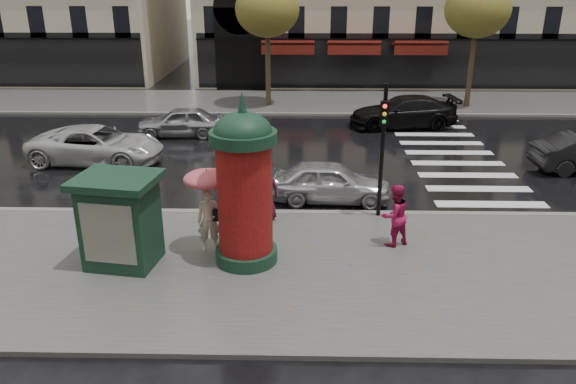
{
  "coord_description": "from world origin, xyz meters",
  "views": [
    {
      "loc": [
        -0.22,
        -12.91,
        7.02
      ],
      "look_at": [
        -0.54,
        1.5,
        1.36
      ],
      "focal_mm": 35.0,
      "sensor_mm": 36.0,
      "label": 1
    }
  ],
  "objects_px": {
    "morris_column": "(244,184)",
    "car_black": "(403,112)",
    "man_burgundy": "(265,192)",
    "newsstand": "(120,220)",
    "car_silver": "(330,182)",
    "traffic_light": "(383,139)",
    "car_white": "(97,145)",
    "woman_umbrella": "(208,197)",
    "car_far_silver": "(180,122)",
    "woman_red": "(395,215)"
  },
  "relations": [
    {
      "from": "man_burgundy",
      "to": "car_far_silver",
      "type": "distance_m",
      "value": 10.52
    },
    {
      "from": "woman_red",
      "to": "morris_column",
      "type": "xyz_separation_m",
      "value": [
        -3.89,
        -0.97,
        1.23
      ]
    },
    {
      "from": "man_burgundy",
      "to": "newsstand",
      "type": "distance_m",
      "value": 4.4
    },
    {
      "from": "traffic_light",
      "to": "car_silver",
      "type": "relative_size",
      "value": 1.02
    },
    {
      "from": "woman_umbrella",
      "to": "car_silver",
      "type": "height_order",
      "value": "woman_umbrella"
    },
    {
      "from": "woman_red",
      "to": "car_black",
      "type": "distance_m",
      "value": 13.17
    },
    {
      "from": "traffic_light",
      "to": "car_silver",
      "type": "bearing_deg",
      "value": 133.31
    },
    {
      "from": "woman_red",
      "to": "car_white",
      "type": "relative_size",
      "value": 0.33
    },
    {
      "from": "woman_umbrella",
      "to": "traffic_light",
      "type": "distance_m",
      "value": 5.36
    },
    {
      "from": "morris_column",
      "to": "car_far_silver",
      "type": "bearing_deg",
      "value": 108.87
    },
    {
      "from": "woman_red",
      "to": "morris_column",
      "type": "bearing_deg",
      "value": -14.32
    },
    {
      "from": "woman_umbrella",
      "to": "man_burgundy",
      "type": "xyz_separation_m",
      "value": [
        1.35,
        2.0,
        -0.64
      ]
    },
    {
      "from": "newsstand",
      "to": "car_black",
      "type": "xyz_separation_m",
      "value": [
        9.38,
        14.13,
        -0.58
      ]
    },
    {
      "from": "car_silver",
      "to": "woman_red",
      "type": "bearing_deg",
      "value": -152.99
    },
    {
      "from": "woman_umbrella",
      "to": "car_far_silver",
      "type": "bearing_deg",
      "value": 105.12
    },
    {
      "from": "traffic_light",
      "to": "car_silver",
      "type": "xyz_separation_m",
      "value": [
        -1.39,
        1.48,
        -1.88
      ]
    },
    {
      "from": "man_burgundy",
      "to": "traffic_light",
      "type": "bearing_deg",
      "value": 158.22
    },
    {
      "from": "woman_red",
      "to": "car_white",
      "type": "height_order",
      "value": "woman_red"
    },
    {
      "from": "morris_column",
      "to": "traffic_light",
      "type": "distance_m",
      "value": 4.72
    },
    {
      "from": "traffic_light",
      "to": "car_far_silver",
      "type": "bearing_deg",
      "value": 130.51
    },
    {
      "from": "car_silver",
      "to": "car_white",
      "type": "bearing_deg",
      "value": 69.49
    },
    {
      "from": "car_black",
      "to": "woman_red",
      "type": "bearing_deg",
      "value": -17.38
    },
    {
      "from": "woman_red",
      "to": "traffic_light",
      "type": "height_order",
      "value": "traffic_light"
    },
    {
      "from": "newsstand",
      "to": "car_white",
      "type": "xyz_separation_m",
      "value": [
        -3.54,
        8.36,
        -0.6
      ]
    },
    {
      "from": "car_silver",
      "to": "car_white",
      "type": "distance_m",
      "value": 9.73
    },
    {
      "from": "morris_column",
      "to": "car_black",
      "type": "bearing_deg",
      "value": 65.62
    },
    {
      "from": "woman_umbrella",
      "to": "newsstand",
      "type": "bearing_deg",
      "value": -159.65
    },
    {
      "from": "traffic_light",
      "to": "newsstand",
      "type": "xyz_separation_m",
      "value": [
        -6.81,
        -3.09,
        -1.23
      ]
    },
    {
      "from": "traffic_light",
      "to": "car_white",
      "type": "xyz_separation_m",
      "value": [
        -10.35,
        5.27,
        -1.83
      ]
    },
    {
      "from": "traffic_light",
      "to": "car_black",
      "type": "bearing_deg",
      "value": 76.89
    },
    {
      "from": "woman_red",
      "to": "car_far_silver",
      "type": "height_order",
      "value": "woman_red"
    },
    {
      "from": "woman_umbrella",
      "to": "man_burgundy",
      "type": "relative_size",
      "value": 1.31
    },
    {
      "from": "car_far_silver",
      "to": "man_burgundy",
      "type": "bearing_deg",
      "value": 20.22
    },
    {
      "from": "traffic_light",
      "to": "newsstand",
      "type": "bearing_deg",
      "value": -155.62
    },
    {
      "from": "man_burgundy",
      "to": "newsstand",
      "type": "height_order",
      "value": "newsstand"
    },
    {
      "from": "woman_red",
      "to": "car_far_silver",
      "type": "relative_size",
      "value": 0.44
    },
    {
      "from": "woman_umbrella",
      "to": "newsstand",
      "type": "relative_size",
      "value": 0.99
    },
    {
      "from": "car_silver",
      "to": "car_white",
      "type": "relative_size",
      "value": 0.76
    },
    {
      "from": "woman_red",
      "to": "car_black",
      "type": "bearing_deg",
      "value": -128.92
    },
    {
      "from": "morris_column",
      "to": "newsstand",
      "type": "xyz_separation_m",
      "value": [
        -3.08,
        -0.22,
        -0.89
      ]
    },
    {
      "from": "morris_column",
      "to": "car_far_silver",
      "type": "distance_m",
      "value": 12.85
    },
    {
      "from": "car_white",
      "to": "car_silver",
      "type": "bearing_deg",
      "value": -107.58
    },
    {
      "from": "woman_umbrella",
      "to": "car_far_silver",
      "type": "height_order",
      "value": "woman_umbrella"
    },
    {
      "from": "woman_umbrella",
      "to": "woman_red",
      "type": "xyz_separation_m",
      "value": [
        4.9,
        0.42,
        -0.65
      ]
    },
    {
      "from": "man_burgundy",
      "to": "car_white",
      "type": "xyz_separation_m",
      "value": [
        -6.95,
        5.6,
        -0.28
      ]
    },
    {
      "from": "woman_umbrella",
      "to": "car_far_silver",
      "type": "xyz_separation_m",
      "value": [
        -3.11,
        11.52,
        -0.97
      ]
    },
    {
      "from": "man_burgundy",
      "to": "newsstand",
      "type": "relative_size",
      "value": 0.75
    },
    {
      "from": "car_far_silver",
      "to": "newsstand",
      "type": "bearing_deg",
      "value": -0.01
    },
    {
      "from": "morris_column",
      "to": "car_silver",
      "type": "xyz_separation_m",
      "value": [
        2.34,
        4.35,
        -1.54
      ]
    },
    {
      "from": "man_burgundy",
      "to": "car_silver",
      "type": "distance_m",
      "value": 2.72
    }
  ]
}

